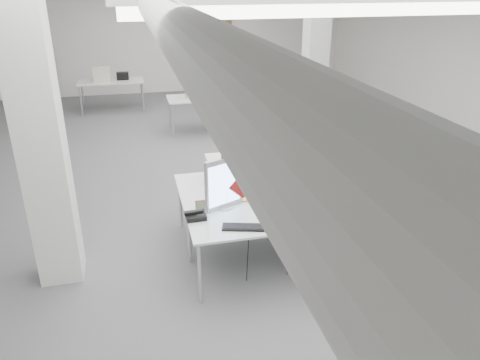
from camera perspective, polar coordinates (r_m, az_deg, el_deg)
The scene contains 23 objects.
room_shell at distance 7.31m, azimuth -2.11°, elevation 12.01°, with size 10.04×14.04×3.24m.
desk_main at distance 5.20m, azimuth 3.47°, elevation -4.25°, with size 1.80×0.90×0.03m, color silver.
desk_second at distance 5.98m, azimuth 1.00°, elevation -0.32°, with size 1.80×0.90×0.03m, color silver.
bg_desk_a at distance 10.30m, azimuth -4.35°, elevation 9.99°, with size 1.60×0.80×0.03m, color silver.
bg_desk_b at distance 12.34m, azimuth -15.48°, elevation 11.51°, with size 1.60×0.80×0.03m, color silver.
filing_cabinet at distance 13.94m, azimuth -22.43°, elevation 11.34°, with size 0.45×0.55×1.20m, color gray.
office_chair at distance 6.80m, azimuth 4.02°, elevation 0.48°, with size 0.49×0.49×1.00m, color black, non-canonical shape.
seated_person at distance 6.61m, azimuth 4.25°, elevation 3.49°, with size 0.43×0.53×0.80m, color black, non-canonical shape.
monitor at distance 5.20m, azimuth -1.96°, elevation -0.38°, with size 0.48×0.05×0.60m, color #A5A5AA.
pennant at distance 5.21m, azimuth 1.26°, elevation 0.38°, with size 0.51×0.01×0.21m, color maroon.
keyboard at distance 4.90m, azimuth 0.46°, elevation -5.78°, with size 0.45×0.15×0.02m, color black.
laptop at distance 4.89m, azimuth 4.94°, elevation -5.87°, with size 0.35×0.23×0.03m, color silver.
mouse at distance 4.99m, azimuth 7.72°, elevation -5.32°, with size 0.09×0.06×0.04m, color silver.
bankers_lamp at distance 5.43m, azimuth 1.00°, elevation -0.79°, with size 0.30×0.12×0.34m, color gold, non-canonical shape.
desk_phone at distance 5.10m, azimuth -5.43°, elevation -4.39°, with size 0.22×0.19×0.05m, color black.
picture_frame_left at distance 5.26m, azimuth -4.65°, elevation -3.08°, with size 0.15×0.01×0.12m, color #B17B4C.
picture_frame_right at distance 5.55m, azimuth 8.95°, elevation -1.79°, with size 0.15×0.01×0.12m, color #AA9349.
desk_clock at distance 5.60m, azimuth 7.89°, elevation -1.58°, with size 0.09×0.09×0.03m, color #AFAEB3.
paper_stack_a at distance 5.21m, azimuth 10.71°, elevation -4.43°, with size 0.21×0.30×0.01m, color white.
paper_stack_b at distance 5.32m, azimuth 11.20°, elevation -3.84°, with size 0.19×0.27×0.01m, color #E4DC88.
paper_stack_c at distance 5.54m, azimuth 11.67°, elevation -2.73°, with size 0.18×0.13×0.01m, color white.
beige_monitor at distance 5.89m, azimuth -2.33°, elevation 1.24°, with size 0.36×0.34×0.34m, color beige.
architect_lamp at distance 5.85m, azimuth 9.40°, elevation 3.16°, with size 0.21×0.62×0.80m, color #B4B4B8, non-canonical shape.
Camera 1 is at (-1.37, -6.89, 3.18)m, focal length 35.00 mm.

